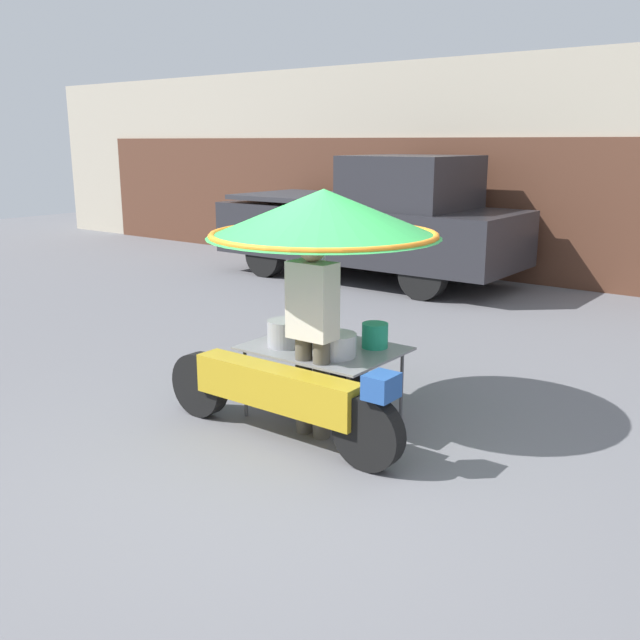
{
  "coord_description": "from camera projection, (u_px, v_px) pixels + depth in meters",
  "views": [
    {
      "loc": [
        3.23,
        -3.84,
        2.34
      ],
      "look_at": [
        -0.28,
        0.78,
        0.88
      ],
      "focal_mm": 40.0,
      "sensor_mm": 36.0,
      "label": 1
    }
  ],
  "objects": [
    {
      "name": "shopfront_building",
      "position": [
        626.0,
        171.0,
        11.72
      ],
      "size": [
        28.0,
        2.06,
        3.74
      ],
      "color": "#B2A893",
      "rests_on": "ground"
    },
    {
      "name": "vendor_motorcycle_cart",
      "position": [
        319.0,
        243.0,
        5.81
      ],
      "size": [
        2.32,
        1.94,
        1.96
      ],
      "color": "black",
      "rests_on": "ground"
    },
    {
      "name": "vendor_person",
      "position": [
        312.0,
        325.0,
        5.63
      ],
      "size": [
        0.38,
        0.22,
        1.65
      ],
      "color": "#4C473D",
      "rests_on": "ground"
    },
    {
      "name": "pickup_truck",
      "position": [
        374.0,
        222.0,
        12.08
      ],
      "size": [
        5.28,
        1.98,
        2.12
      ],
      "color": "black",
      "rests_on": "ground"
    },
    {
      "name": "ground_plane",
      "position": [
        288.0,
        457.0,
        5.43
      ],
      "size": [
        36.0,
        36.0,
        0.0
      ],
      "primitive_type": "plane",
      "color": "slate"
    }
  ]
}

